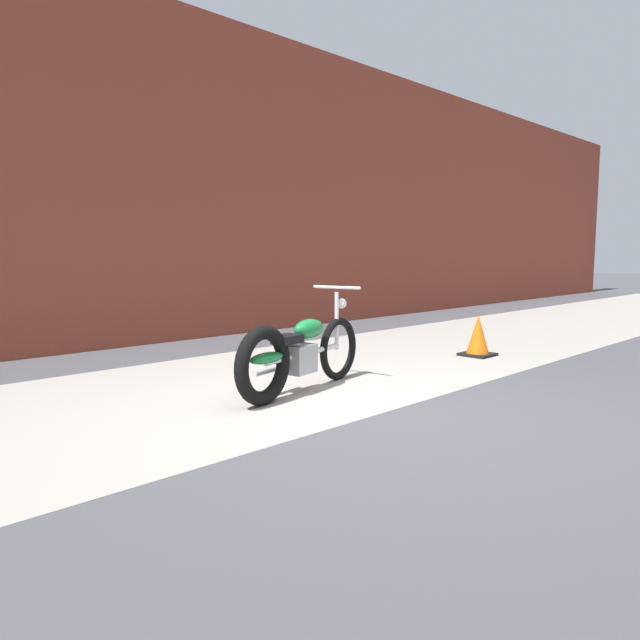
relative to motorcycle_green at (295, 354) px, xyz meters
The scene contains 5 objects.
ground_plane 1.12m from the motorcycle_green, 86.68° to the right, with size 80.00×80.00×0.00m, color #47474C.
sidewalk_slab 0.81m from the motorcycle_green, 85.09° to the left, with size 36.00×3.50×0.01m, color #9E998E.
brick_building_wall 4.69m from the motorcycle_green, 89.16° to the left, with size 36.00×0.50×5.14m, color brown.
motorcycle_green is the anchor object (origin of this frame).
traffic_cone 3.21m from the motorcycle_green, ahead, with size 0.40×0.40×0.55m.
Camera 1 is at (-3.85, -3.12, 1.37)m, focal length 32.97 mm.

